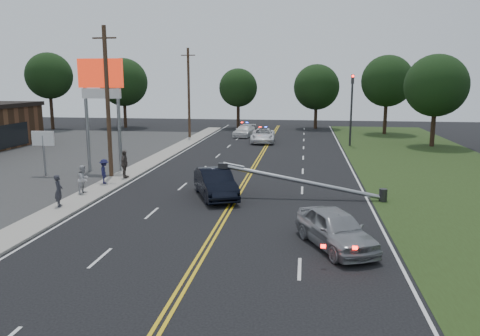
# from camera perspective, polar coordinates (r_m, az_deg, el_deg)

# --- Properties ---
(ground) EXTENTS (120.00, 120.00, 0.00)m
(ground) POSITION_cam_1_polar(r_m,az_deg,el_deg) (19.21, -3.91, -9.28)
(ground) COLOR black
(ground) RESTS_ON ground
(sidewalk) EXTENTS (1.80, 70.00, 0.12)m
(sidewalk) POSITION_cam_1_polar(r_m,az_deg,el_deg) (30.90, -15.47, -1.81)
(sidewalk) COLOR gray
(sidewalk) RESTS_ON ground
(grass_verge) EXTENTS (12.00, 80.00, 0.01)m
(grass_verge) POSITION_cam_1_polar(r_m,az_deg,el_deg) (30.05, 26.63, -3.03)
(grass_verge) COLOR #233313
(grass_verge) RESTS_ON ground
(centerline_yellow) EXTENTS (0.36, 80.00, 0.00)m
(centerline_yellow) POSITION_cam_1_polar(r_m,az_deg,el_deg) (28.67, 0.16, -2.48)
(centerline_yellow) COLOR gold
(centerline_yellow) RESTS_ON ground
(pylon_sign) EXTENTS (3.20, 0.35, 8.00)m
(pylon_sign) POSITION_cam_1_polar(r_m,az_deg,el_deg) (34.72, -16.57, 9.36)
(pylon_sign) COLOR gray
(pylon_sign) RESTS_ON ground
(small_sign) EXTENTS (1.60, 0.14, 3.10)m
(small_sign) POSITION_cam_1_polar(r_m,az_deg,el_deg) (34.82, -22.86, 2.91)
(small_sign) COLOR gray
(small_sign) RESTS_ON ground
(traffic_signal) EXTENTS (0.28, 0.41, 7.05)m
(traffic_signal) POSITION_cam_1_polar(r_m,az_deg,el_deg) (47.93, 13.44, 7.63)
(traffic_signal) COLOR #2D2D30
(traffic_signal) RESTS_ON ground
(fallen_streetlight) EXTENTS (9.36, 0.44, 1.91)m
(fallen_streetlight) POSITION_cam_1_polar(r_m,az_deg,el_deg) (26.28, 8.66, -1.80)
(fallen_streetlight) COLOR #2D2D30
(fallen_streetlight) RESTS_ON ground
(utility_pole_mid) EXTENTS (1.60, 0.28, 10.00)m
(utility_pole_mid) POSITION_cam_1_polar(r_m,az_deg,el_deg) (32.40, -15.83, 7.71)
(utility_pole_mid) COLOR #382619
(utility_pole_mid) RESTS_ON ground
(utility_pole_far) EXTENTS (1.60, 0.28, 10.00)m
(utility_pole_far) POSITION_cam_1_polar(r_m,az_deg,el_deg) (53.28, -6.26, 9.08)
(utility_pole_far) COLOR #382619
(utility_pole_far) RESTS_ON ground
(tree_4) EXTENTS (6.02, 6.02, 10.06)m
(tree_4) POSITION_cam_1_polar(r_m,az_deg,el_deg) (67.34, -22.25, 10.35)
(tree_4) COLOR black
(tree_4) RESTS_ON ground
(tree_5) EXTENTS (6.50, 6.50, 9.45)m
(tree_5) POSITION_cam_1_polar(r_m,az_deg,el_deg) (66.80, -14.00, 10.10)
(tree_5) COLOR black
(tree_5) RESTS_ON ground
(tree_6) EXTENTS (5.16, 5.16, 8.06)m
(tree_6) POSITION_cam_1_polar(r_m,az_deg,el_deg) (64.00, -0.22, 9.75)
(tree_6) COLOR black
(tree_6) RESTS_ON ground
(tree_7) EXTENTS (6.07, 6.07, 8.60)m
(tree_7) POSITION_cam_1_polar(r_m,az_deg,el_deg) (64.41, 9.31, 9.70)
(tree_7) COLOR black
(tree_7) RESTS_ON ground
(tree_8) EXTENTS (6.18, 6.18, 9.48)m
(tree_8) POSITION_cam_1_polar(r_m,az_deg,el_deg) (59.90, 17.52, 10.07)
(tree_8) COLOR black
(tree_8) RESTS_ON ground
(tree_9) EXTENTS (6.07, 6.07, 9.03)m
(tree_9) POSITION_cam_1_polar(r_m,az_deg,el_deg) (50.09, 22.81, 9.24)
(tree_9) COLOR black
(tree_9) RESTS_ON ground
(crashed_sedan) EXTENTS (3.47, 5.20, 1.62)m
(crashed_sedan) POSITION_cam_1_polar(r_m,az_deg,el_deg) (26.39, -3.01, -1.87)
(crashed_sedan) COLOR black
(crashed_sedan) RESTS_ON ground
(waiting_sedan) EXTENTS (3.52, 4.87, 1.54)m
(waiting_sedan) POSITION_cam_1_polar(r_m,az_deg,el_deg) (18.98, 11.55, -7.26)
(waiting_sedan) COLOR gray
(waiting_sedan) RESTS_ON ground
(emergency_a) EXTENTS (2.66, 5.38, 1.47)m
(emergency_a) POSITION_cam_1_polar(r_m,az_deg,el_deg) (49.58, 2.81, 3.97)
(emergency_a) COLOR white
(emergency_a) RESTS_ON ground
(emergency_b) EXTENTS (2.52, 4.77, 1.32)m
(emergency_b) POSITION_cam_1_polar(r_m,az_deg,el_deg) (54.83, 0.55, 4.55)
(emergency_b) COLOR white
(emergency_b) RESTS_ON ground
(bystander_a) EXTENTS (0.58, 0.71, 1.66)m
(bystander_a) POSITION_cam_1_polar(r_m,az_deg,el_deg) (25.77, -21.23, -2.59)
(bystander_a) COLOR #2A2A32
(bystander_a) RESTS_ON sidewalk
(bystander_b) EXTENTS (0.71, 0.86, 1.64)m
(bystander_b) POSITION_cam_1_polar(r_m,az_deg,el_deg) (28.29, -18.53, -1.30)
(bystander_b) COLOR #B9B8BD
(bystander_b) RESTS_ON sidewalk
(bystander_c) EXTENTS (0.95, 1.15, 1.55)m
(bystander_c) POSITION_cam_1_polar(r_m,az_deg,el_deg) (30.54, -16.20, -0.39)
(bystander_c) COLOR #191A40
(bystander_c) RESTS_ON sidewalk
(bystander_d) EXTENTS (0.51, 1.11, 1.85)m
(bystander_d) POSITION_cam_1_polar(r_m,az_deg,el_deg) (31.92, -13.90, 0.46)
(bystander_d) COLOR #534842
(bystander_d) RESTS_ON sidewalk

